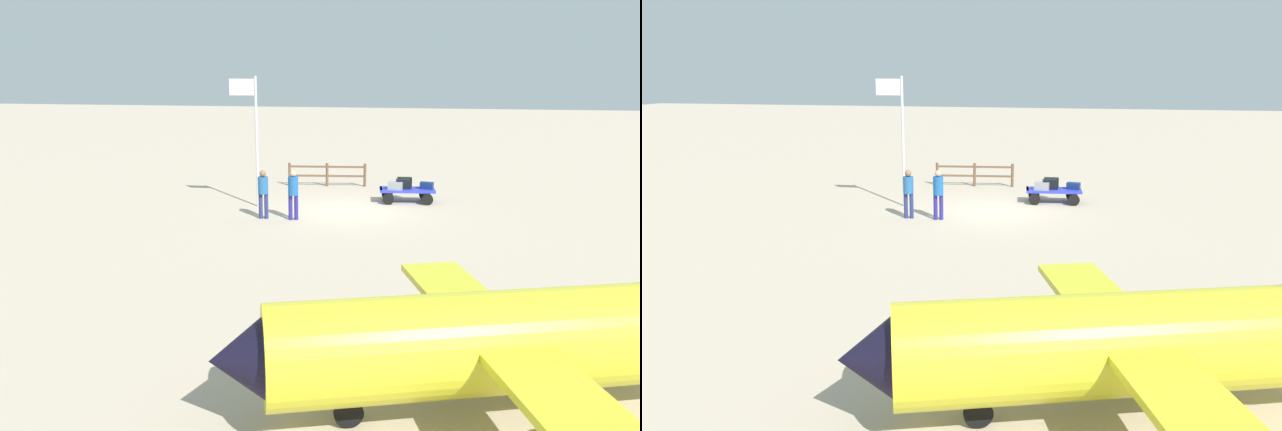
% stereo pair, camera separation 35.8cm
% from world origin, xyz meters
% --- Properties ---
extents(ground_plane, '(120.00, 120.00, 0.00)m').
position_xyz_m(ground_plane, '(0.00, 0.00, 0.00)').
color(ground_plane, '#BBA991').
extents(luggage_cart, '(2.22, 1.29, 0.54)m').
position_xyz_m(luggage_cart, '(-2.07, -1.88, 0.41)').
color(luggage_cart, '#2F3ACE').
rests_on(luggage_cart, ground).
extents(suitcase_grey, '(0.55, 0.40, 0.25)m').
position_xyz_m(suitcase_grey, '(-2.85, -2.00, 0.67)').
color(suitcase_grey, navy).
rests_on(suitcase_grey, luggage_cart).
extents(suitcase_navy, '(0.60, 0.40, 0.37)m').
position_xyz_m(suitcase_navy, '(-1.97, -2.26, 0.73)').
color(suitcase_navy, black).
rests_on(suitcase_navy, luggage_cart).
extents(suitcase_tan, '(0.59, 0.43, 0.29)m').
position_xyz_m(suitcase_tan, '(-1.65, -1.62, 0.69)').
color(suitcase_tan, gray).
rests_on(suitcase_tan, luggage_cart).
extents(suitcase_maroon, '(0.61, 0.44, 0.37)m').
position_xyz_m(suitcase_maroon, '(-1.95, -1.85, 0.73)').
color(suitcase_maroon, black).
rests_on(suitcase_maroon, luggage_cart).
extents(worker_lead, '(0.39, 0.39, 1.71)m').
position_xyz_m(worker_lead, '(2.75, 1.66, 1.01)').
color(worker_lead, navy).
rests_on(worker_lead, ground).
extents(worker_trailing, '(0.42, 0.42, 1.74)m').
position_xyz_m(worker_trailing, '(1.69, 1.65, 1.02)').
color(worker_trailing, navy).
rests_on(worker_trailing, ground).
extents(airplane_near, '(7.70, 6.23, 3.16)m').
position_xyz_m(airplane_near, '(-3.60, 13.04, 1.21)').
color(airplane_near, gold).
rests_on(airplane_near, ground).
extents(flagpole, '(1.04, 0.10, 4.85)m').
position_xyz_m(flagpole, '(3.59, -0.15, 2.95)').
color(flagpole, silver).
rests_on(flagpole, ground).
extents(wooden_fence, '(3.46, 0.49, 1.03)m').
position_xyz_m(wooden_fence, '(1.54, -4.61, 0.59)').
color(wooden_fence, brown).
rests_on(wooden_fence, ground).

